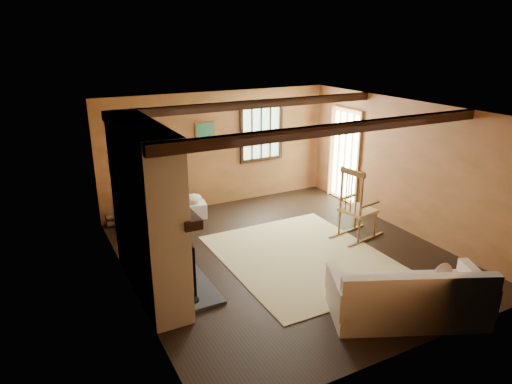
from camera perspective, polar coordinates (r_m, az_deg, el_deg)
ground at (r=7.69m, az=3.71°, el=-7.81°), size 5.50×5.50×0.00m
room_envelope at (r=7.42m, az=4.41°, el=4.70°), size 5.02×5.52×2.44m
fireplace at (r=6.44m, az=-13.29°, el=-3.04°), size 1.02×2.30×2.40m
rug at (r=7.63m, az=5.79°, el=-8.05°), size 2.50×3.00×0.01m
rocking_chair at (r=8.28m, az=12.46°, el=-2.03°), size 1.02×0.66×1.31m
sofa at (r=6.28m, az=18.55°, el=-12.57°), size 2.13×1.59×0.79m
firewood_pile at (r=9.13m, az=-15.96°, el=-3.14°), size 0.73×0.13×0.27m
laundry_basket at (r=9.21m, az=-7.84°, el=-2.24°), size 0.56×0.46×0.30m
basket_pillow at (r=9.12m, az=-7.91°, el=-0.83°), size 0.37×0.30×0.18m
armchair at (r=8.77m, az=-13.17°, el=-2.34°), size 1.05×1.06×0.69m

